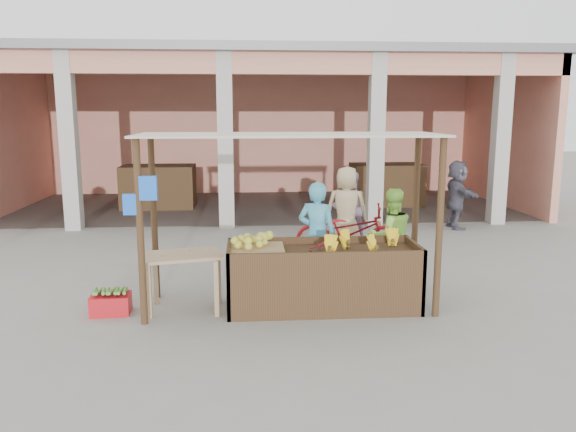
{
  "coord_description": "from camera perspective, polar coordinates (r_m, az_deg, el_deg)",
  "views": [
    {
      "loc": [
        -0.52,
        -7.37,
        2.66
      ],
      "look_at": [
        0.11,
        1.2,
        1.07
      ],
      "focal_mm": 35.0,
      "sensor_mm": 36.0,
      "label": 1
    }
  ],
  "objects": [
    {
      "name": "motorcycle",
      "position": [
        10.24,
        6.24,
        -1.54
      ],
      "size": [
        1.08,
        2.15,
        1.07
      ],
      "primitive_type": "imported",
      "rotation": [
        0.0,
        0.0,
        1.39
      ],
      "color": "maroon",
      "rests_on": "ground"
    },
    {
      "name": "shopper_f",
      "position": [
        11.46,
        6.27,
        1.15
      ],
      "size": [
        0.86,
        0.58,
        1.63
      ],
      "primitive_type": "imported",
      "rotation": [
        0.0,
        0.0,
        3.31
      ],
      "color": "#9C7AA3",
      "rests_on": "ground"
    },
    {
      "name": "ground",
      "position": [
        7.85,
        -0.17,
        -9.33
      ],
      "size": [
        60.0,
        60.0,
        0.0
      ],
      "primitive_type": "plane",
      "color": "gray",
      "rests_on": "ground"
    },
    {
      "name": "market_building",
      "position": [
        16.3,
        -2.22,
        10.62
      ],
      "size": [
        14.4,
        6.4,
        4.2
      ],
      "color": "tan",
      "rests_on": "ground"
    },
    {
      "name": "papaya_pile",
      "position": [
        7.65,
        -10.53,
        -2.99
      ],
      "size": [
        0.78,
        0.44,
        0.22
      ],
      "primitive_type": null,
      "color": "#42822A",
      "rests_on": "side_table"
    },
    {
      "name": "melon_tray",
      "position": [
        7.63,
        -3.23,
        -2.93
      ],
      "size": [
        0.74,
        0.64,
        0.2
      ],
      "color": "#A58555",
      "rests_on": "fruit_stall"
    },
    {
      "name": "shopper_c",
      "position": [
        10.77,
        5.96,
        1.12
      ],
      "size": [
        0.98,
        0.74,
        1.84
      ],
      "primitive_type": "imported",
      "rotation": [
        0.0,
        0.0,
        2.94
      ],
      "color": "tan",
      "rests_on": "ground"
    },
    {
      "name": "fruit_stall",
      "position": [
        7.77,
        3.54,
        -6.45
      ],
      "size": [
        2.6,
        0.95,
        0.8
      ],
      "primitive_type": "cube",
      "color": "#4A301D",
      "rests_on": "ground"
    },
    {
      "name": "red_crate",
      "position": [
        7.97,
        -17.55,
        -8.52
      ],
      "size": [
        0.53,
        0.39,
        0.26
      ],
      "primitive_type": "cube",
      "rotation": [
        0.0,
        0.0,
        0.06
      ],
      "color": "red",
      "rests_on": "ground"
    },
    {
      "name": "plantain_bundle",
      "position": [
        7.92,
        -17.62,
        -7.36
      ],
      "size": [
        0.38,
        0.26,
        0.08
      ],
      "primitive_type": null,
      "color": "#539034",
      "rests_on": "red_crate"
    },
    {
      "name": "side_table",
      "position": [
        7.72,
        -10.47,
        -4.79
      ],
      "size": [
        1.09,
        0.85,
        0.79
      ],
      "rotation": [
        0.0,
        0.0,
        0.22
      ],
      "color": "tan",
      "rests_on": "ground"
    },
    {
      "name": "berry_heap",
      "position": [
        7.62,
        3.62,
        -3.15
      ],
      "size": [
        0.43,
        0.35,
        0.14
      ],
      "primitive_type": "ellipsoid",
      "color": "maroon",
      "rests_on": "fruit_stall"
    },
    {
      "name": "stall_awning",
      "position": [
        7.47,
        -0.32,
        5.23
      ],
      "size": [
        4.09,
        1.35,
        2.39
      ],
      "color": "#4A301D",
      "rests_on": "ground"
    },
    {
      "name": "vendor_blue",
      "position": [
        8.52,
        2.98,
        -1.62
      ],
      "size": [
        0.8,
        0.71,
        1.75
      ],
      "primitive_type": "imported",
      "rotation": [
        0.0,
        0.0,
        2.71
      ],
      "color": "#49ADCC",
      "rests_on": "ground"
    },
    {
      "name": "shopper_d",
      "position": [
        13.52,
        16.8,
        2.28
      ],
      "size": [
        0.66,
        1.55,
        1.67
      ],
      "primitive_type": "imported",
      "rotation": [
        0.0,
        0.0,
        1.59
      ],
      "color": "#4B4956",
      "rests_on": "ground"
    },
    {
      "name": "banana_heap",
      "position": [
        7.71,
        7.31,
        -2.82
      ],
      "size": [
        1.08,
        0.59,
        0.2
      ],
      "primitive_type": null,
      "color": "yellow",
      "rests_on": "fruit_stall"
    },
    {
      "name": "produce_sacks",
      "position": [
        13.3,
        9.97,
        0.23
      ],
      "size": [
        0.86,
        0.53,
        0.65
      ],
      "color": "brown",
      "rests_on": "ground"
    },
    {
      "name": "vendor_green",
      "position": [
        8.86,
        10.4,
        -1.82
      ],
      "size": [
        0.82,
        0.55,
        1.6
      ],
      "primitive_type": "imported",
      "rotation": [
        0.0,
        0.0,
        3.28
      ],
      "color": "#96D94B",
      "rests_on": "ground"
    }
  ]
}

